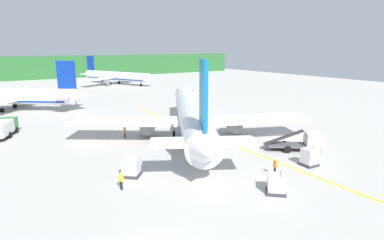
# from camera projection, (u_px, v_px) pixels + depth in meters

# --- Properties ---
(ground) EXTENTS (240.00, 320.00, 0.20)m
(ground) POSITION_uv_depth(u_px,v_px,m) (40.00, 120.00, 59.23)
(ground) COLOR #B7B5AD
(distant_treeline) EXTENTS (216.00, 6.00, 9.41)m
(distant_treeline) POSITION_uv_depth(u_px,v_px,m) (7.00, 69.00, 126.88)
(distant_treeline) COLOR #28602D
(distant_treeline) RESTS_ON ground
(airliner_foreground) EXTENTS (32.31, 38.16, 11.90)m
(airliner_foreground) POSITION_uv_depth(u_px,v_px,m) (191.00, 114.00, 46.96)
(airliner_foreground) COLOR white
(airliner_foreground) RESTS_ON ground
(airliner_mid_apron) EXTENTS (30.96, 26.44, 10.32)m
(airliner_mid_apron) POSITION_uv_depth(u_px,v_px,m) (3.00, 97.00, 66.67)
(airliner_mid_apron) COLOR white
(airliner_mid_apron) RESTS_ON ground
(airliner_far_taxiway) EXTENTS (27.53, 32.69, 9.88)m
(airliner_far_taxiway) POSITION_uv_depth(u_px,v_px,m) (116.00, 76.00, 114.93)
(airliner_far_taxiway) COLOR white
(airliner_far_taxiway) RESTS_ON ground
(airliner_distant) EXTENTS (18.98, 22.95, 6.54)m
(airliner_distant) POSITION_uv_depth(u_px,v_px,m) (51.00, 73.00, 143.11)
(airliner_distant) COLOR silver
(airliner_distant) RESTS_ON ground
(service_truck_fuel) EXTENTS (4.45, 6.89, 2.41)m
(service_truck_fuel) POSITION_uv_depth(u_px,v_px,m) (3.00, 128.00, 47.08)
(service_truck_fuel) COLOR #338C3F
(service_truck_fuel) RESTS_ON ground
(service_truck_baggage) EXTENTS (6.54, 5.75, 2.74)m
(service_truck_baggage) POSITION_uv_depth(u_px,v_px,m) (303.00, 142.00, 40.81)
(service_truck_baggage) COLOR white
(service_truck_baggage) RESTS_ON ground
(cargo_container_near) EXTENTS (2.51, 2.51, 2.05)m
(cargo_container_near) POSITION_uv_depth(u_px,v_px,m) (131.00, 167.00, 32.80)
(cargo_container_near) COLOR #333338
(cargo_container_near) RESTS_ON ground
(cargo_container_mid) EXTENTS (1.74, 1.74, 2.10)m
(cargo_container_mid) POSITION_uv_depth(u_px,v_px,m) (309.00, 157.00, 35.66)
(cargo_container_mid) COLOR #333338
(cargo_container_mid) RESTS_ON ground
(cargo_container_far) EXTENTS (2.41, 2.41, 1.92)m
(cargo_container_far) POSITION_uv_depth(u_px,v_px,m) (277.00, 184.00, 28.90)
(cargo_container_far) COLOR #333338
(cargo_container_far) RESTS_ON ground
(crew_marshaller) EXTENTS (0.33, 0.61, 1.73)m
(crew_marshaller) POSITION_uv_depth(u_px,v_px,m) (121.00, 179.00, 29.57)
(crew_marshaller) COLOR #191E33
(crew_marshaller) RESTS_ON ground
(crew_loader_left) EXTENTS (0.27, 0.63, 1.73)m
(crew_loader_left) POSITION_uv_depth(u_px,v_px,m) (125.00, 131.00, 46.64)
(crew_loader_left) COLOR #191E33
(crew_loader_left) RESTS_ON ground
(crew_loader_right) EXTENTS (0.37, 0.60, 1.79)m
(crew_loader_right) POSITION_uv_depth(u_px,v_px,m) (275.00, 166.00, 32.84)
(crew_loader_right) COLOR #191E33
(crew_loader_right) RESTS_ON ground
(crew_supervisor) EXTENTS (0.48, 0.48, 1.78)m
(crew_supervisor) POSITION_uv_depth(u_px,v_px,m) (215.00, 144.00, 40.52)
(crew_supervisor) COLOR #191E33
(crew_supervisor) RESTS_ON ground
(apron_guide_line) EXTENTS (0.30, 60.00, 0.01)m
(apron_guide_line) POSITION_uv_depth(u_px,v_px,m) (223.00, 141.00, 45.30)
(apron_guide_line) COLOR yellow
(apron_guide_line) RESTS_ON ground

